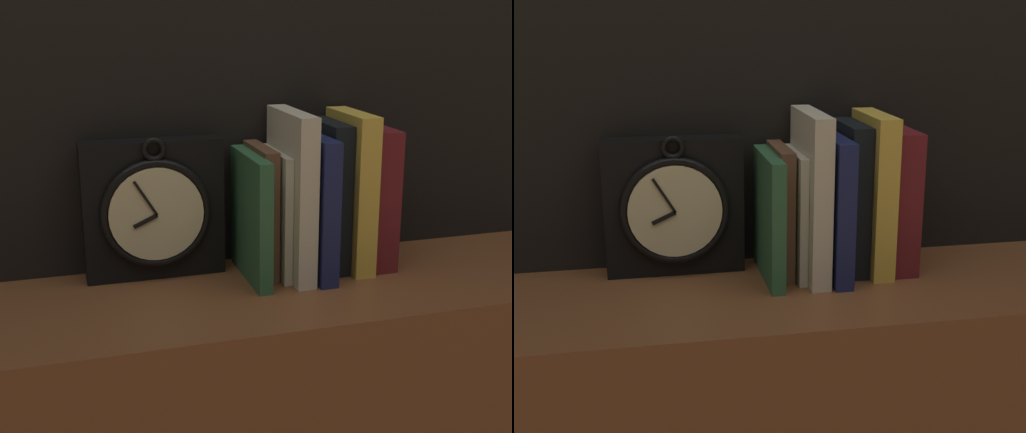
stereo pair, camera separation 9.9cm
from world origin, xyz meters
TOP-DOWN VIEW (x-y plane):
  - wall_back at (0.00, 0.17)m, footprint 6.00×0.05m
  - clock at (-0.13, 0.11)m, footprint 0.21×0.06m
  - book_slot0_green at (0.01, 0.06)m, footprint 0.02×0.15m
  - book_slot1_brown at (0.03, 0.07)m, footprint 0.02×0.12m
  - book_slot2_cream at (0.05, 0.07)m, footprint 0.01×0.13m
  - book_slot3_cream at (0.07, 0.06)m, footprint 0.03×0.15m
  - book_slot4_navy at (0.11, 0.05)m, footprint 0.03×0.16m
  - book_slot5_black at (0.14, 0.07)m, footprint 0.03×0.12m
  - book_slot6_yellow at (0.17, 0.07)m, footprint 0.03×0.14m
  - book_slot7_maroon at (0.21, 0.07)m, footprint 0.04×0.13m

SIDE VIEW (x-z plane):
  - book_slot2_cream at x=0.05m, z-range 0.90..1.09m
  - book_slot0_green at x=0.01m, z-range 0.90..1.09m
  - book_slot1_brown at x=0.03m, z-range 0.90..1.10m
  - clock at x=-0.13m, z-range 0.90..1.12m
  - book_slot4_navy at x=0.11m, z-range 0.90..1.12m
  - book_slot7_maroon at x=0.21m, z-range 0.90..1.12m
  - book_slot5_black at x=0.14m, z-range 0.90..1.13m
  - book_slot6_yellow at x=0.17m, z-range 0.90..1.15m
  - book_slot3_cream at x=0.07m, z-range 0.90..1.15m
  - wall_back at x=0.00m, z-range 0.00..2.60m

